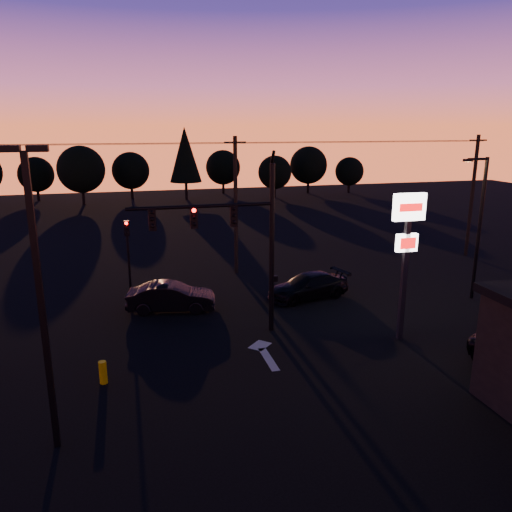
{
  "coord_description": "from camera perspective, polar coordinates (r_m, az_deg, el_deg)",
  "views": [
    {
      "loc": [
        -4.97,
        -17.63,
        9.65
      ],
      "look_at": [
        1.0,
        5.0,
        3.5
      ],
      "focal_mm": 35.0,
      "sensor_mm": 36.0,
      "label": 1
    }
  ],
  "objects": [
    {
      "name": "tree_6",
      "position": [
        68.88,
        2.16,
        9.53
      ],
      "size": [
        4.54,
        4.54,
        5.71
      ],
      "color": "black",
      "rests_on": "ground"
    },
    {
      "name": "parking_lot_light",
      "position": [
        15.48,
        -23.55,
        -2.98
      ],
      "size": [
        1.25,
        0.3,
        9.14
      ],
      "color": "black",
      "rests_on": "ground"
    },
    {
      "name": "tree_2",
      "position": [
        66.04,
        -19.36,
        9.32
      ],
      "size": [
        5.77,
        5.78,
        7.26
      ],
      "color": "black",
      "rests_on": "ground"
    },
    {
      "name": "car_right",
      "position": [
        28.83,
        5.98,
        -3.43
      ],
      "size": [
        5.2,
        3.01,
        1.42
      ],
      "primitive_type": "imported",
      "rotation": [
        0.0,
        0.0,
        -1.35
      ],
      "color": "black",
      "rests_on": "ground"
    },
    {
      "name": "pylon_sign",
      "position": [
        23.06,
        16.89,
        2.23
      ],
      "size": [
        1.5,
        0.28,
        6.8
      ],
      "color": "black",
      "rests_on": "ground"
    },
    {
      "name": "tree_5",
      "position": [
        73.22,
        -3.79,
        10.06
      ],
      "size": [
        4.95,
        4.95,
        6.22
      ],
      "color": "black",
      "rests_on": "ground"
    },
    {
      "name": "utility_pole_1",
      "position": [
        32.78,
        -2.34,
        5.83
      ],
      "size": [
        1.4,
        0.26,
        9.0
      ],
      "color": "black",
      "rests_on": "ground"
    },
    {
      "name": "tree_1",
      "position": [
        71.76,
        -23.84,
        8.52
      ],
      "size": [
        4.54,
        4.54,
        5.71
      ],
      "color": "black",
      "rests_on": "ground"
    },
    {
      "name": "tree_8",
      "position": [
        75.09,
        10.63,
        9.49
      ],
      "size": [
        4.12,
        4.12,
        5.19
      ],
      "color": "black",
      "rests_on": "ground"
    },
    {
      "name": "ground",
      "position": [
        20.71,
        0.88,
        -13.06
      ],
      "size": [
        120.0,
        120.0,
        0.0
      ],
      "primitive_type": "plane",
      "color": "black",
      "rests_on": "ground"
    },
    {
      "name": "lane_arrow",
      "position": [
        22.26,
        0.96,
        -10.96
      ],
      "size": [
        1.2,
        3.1,
        0.01
      ],
      "color": "beige",
      "rests_on": "ground"
    },
    {
      "name": "bollard",
      "position": [
        20.53,
        -17.08,
        -12.6
      ],
      "size": [
        0.3,
        0.3,
        0.9
      ],
      "primitive_type": "cylinder",
      "color": "#D8BF00",
      "rests_on": "ground"
    },
    {
      "name": "tree_7",
      "position": [
        73.59,
        6.03,
        10.28
      ],
      "size": [
        5.36,
        5.36,
        6.74
      ],
      "color": "black",
      "rests_on": "ground"
    },
    {
      "name": "streetlight",
      "position": [
        30.31,
        24.1,
        3.5
      ],
      "size": [
        1.55,
        0.35,
        8.0
      ],
      "color": "black",
      "rests_on": "ground"
    },
    {
      "name": "traffic_signal_mast",
      "position": [
        22.66,
        -2.04,
        2.71
      ],
      "size": [
        6.79,
        0.52,
        8.58
      ],
      "color": "black",
      "rests_on": "ground"
    },
    {
      "name": "utility_pole_2",
      "position": [
        40.62,
        23.47,
        6.36
      ],
      "size": [
        1.4,
        0.26,
        9.0
      ],
      "color": "black",
      "rests_on": "ground"
    },
    {
      "name": "car_mid",
      "position": [
        27.09,
        -9.65,
        -4.64
      ],
      "size": [
        4.86,
        2.46,
        1.53
      ],
      "primitive_type": "imported",
      "rotation": [
        0.0,
        0.0,
        1.38
      ],
      "color": "black",
      "rests_on": "ground"
    },
    {
      "name": "tree_4",
      "position": [
        67.21,
        -8.11,
        11.4
      ],
      "size": [
        4.18,
        4.18,
        9.5
      ],
      "color": "black",
      "rests_on": "ground"
    },
    {
      "name": "secondary_signal",
      "position": [
        29.9,
        -14.44,
        1.13
      ],
      "size": [
        0.3,
        0.31,
        4.35
      ],
      "color": "black",
      "rests_on": "ground"
    },
    {
      "name": "power_wires",
      "position": [
        32.41,
        -2.41,
        12.79
      ],
      "size": [
        36.0,
        1.22,
        0.07
      ],
      "color": "black",
      "rests_on": "ground"
    },
    {
      "name": "tree_3",
      "position": [
        69.89,
        -14.13,
        9.44
      ],
      "size": [
        4.95,
        4.95,
        6.22
      ],
      "color": "black",
      "rests_on": "ground"
    }
  ]
}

